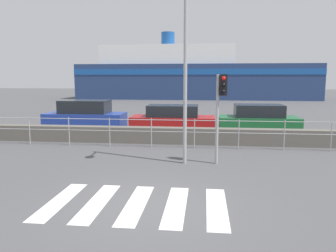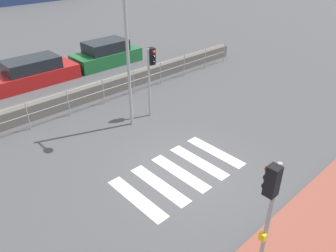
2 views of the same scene
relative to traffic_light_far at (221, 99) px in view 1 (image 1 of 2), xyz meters
The scene contains 10 objects.
ground_plane 4.70m from the traffic_light_far, 115.35° to the right, with size 160.00×160.00×0.00m, color #4C4C4F.
crosswalk 4.79m from the traffic_light_far, 118.19° to the right, with size 4.05×2.40×0.01m.
seawall 4.10m from the traffic_light_far, 119.02° to the left, with size 21.47×0.55×0.70m.
harbor_fence 3.25m from the traffic_light_far, 127.30° to the left, with size 19.36×0.04×1.20m.
traffic_light_far is the anchor object (origin of this frame).
streetlamp 2.02m from the traffic_light_far, 167.59° to the right, with size 0.32×1.06×6.14m.
ferry_boat 34.90m from the traffic_light_far, 94.20° to the left, with size 31.91×6.74×8.98m.
parked_car_blue 10.11m from the traffic_light_far, 135.88° to the left, with size 4.41×1.76×1.59m.
parked_car_red 7.48m from the traffic_light_far, 107.76° to the left, with size 4.53×1.78×1.36m.
parked_car_green 7.50m from the traffic_light_far, 71.47° to the left, with size 4.14×1.80×1.44m.
Camera 1 is at (1.26, -6.92, 2.82)m, focal length 35.00 mm.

